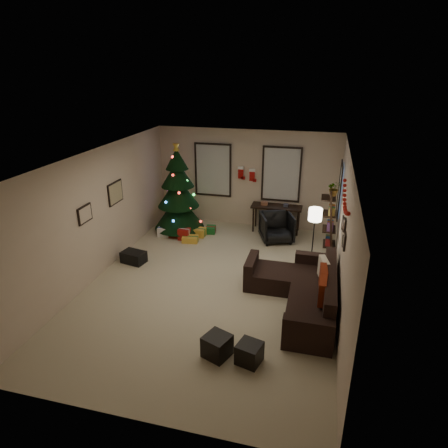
% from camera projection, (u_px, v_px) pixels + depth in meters
% --- Properties ---
extents(floor, '(7.00, 7.00, 0.00)m').
position_uv_depth(floor, '(212.00, 285.00, 8.25)').
color(floor, '#BFB290').
rests_on(floor, ground).
extents(ceiling, '(7.00, 7.00, 0.00)m').
position_uv_depth(ceiling, '(211.00, 157.00, 7.24)').
color(ceiling, white).
rests_on(ceiling, floor).
extents(wall_back, '(5.00, 0.00, 5.00)m').
position_uv_depth(wall_back, '(247.00, 179.00, 10.89)').
color(wall_back, beige).
rests_on(wall_back, floor).
extents(wall_front, '(5.00, 0.00, 5.00)m').
position_uv_depth(wall_front, '(129.00, 335.00, 4.60)').
color(wall_front, beige).
rests_on(wall_front, floor).
extents(wall_left, '(0.00, 7.00, 7.00)m').
position_uv_depth(wall_left, '(98.00, 214.00, 8.32)').
color(wall_left, beige).
rests_on(wall_left, floor).
extents(wall_right, '(0.00, 7.00, 7.00)m').
position_uv_depth(wall_right, '(344.00, 238.00, 7.17)').
color(wall_right, beige).
rests_on(wall_right, floor).
extents(window_back_left, '(1.05, 0.06, 1.50)m').
position_uv_depth(window_back_left, '(213.00, 170.00, 11.01)').
color(window_back_left, '#728CB2').
rests_on(window_back_left, wall_back).
extents(window_back_right, '(1.05, 0.06, 1.50)m').
position_uv_depth(window_back_right, '(281.00, 174.00, 10.57)').
color(window_back_right, '#728CB2').
rests_on(window_back_right, wall_back).
extents(window_right_wall, '(0.06, 0.90, 1.30)m').
position_uv_depth(window_right_wall, '(340.00, 190.00, 9.41)').
color(window_right_wall, '#728CB2').
rests_on(window_right_wall, wall_right).
extents(christmas_tree, '(1.34, 1.34, 2.50)m').
position_uv_depth(christmas_tree, '(178.00, 195.00, 10.54)').
color(christmas_tree, black).
rests_on(christmas_tree, floor).
extents(presents, '(1.50, 1.00, 0.30)m').
position_uv_depth(presents, '(185.00, 232.00, 10.56)').
color(presents, gold).
rests_on(presents, floor).
extents(sofa, '(1.76, 2.56, 0.84)m').
position_uv_depth(sofa, '(303.00, 291.00, 7.51)').
color(sofa, black).
rests_on(sofa, floor).
extents(pillow_red_a, '(0.14, 0.44, 0.43)m').
position_uv_depth(pillow_red_a, '(323.00, 291.00, 6.84)').
color(pillow_red_a, maroon).
rests_on(pillow_red_a, sofa).
extents(pillow_red_b, '(0.15, 0.45, 0.44)m').
position_uv_depth(pillow_red_b, '(323.00, 279.00, 7.22)').
color(pillow_red_b, maroon).
rests_on(pillow_red_b, sofa).
extents(pillow_cream, '(0.22, 0.44, 0.42)m').
position_uv_depth(pillow_cream, '(324.00, 269.00, 7.58)').
color(pillow_cream, beige).
rests_on(pillow_cream, sofa).
extents(ottoman_near, '(0.50, 0.50, 0.36)m').
position_uv_depth(ottoman_near, '(217.00, 346.00, 6.19)').
color(ottoman_near, black).
rests_on(ottoman_near, floor).
extents(ottoman_far, '(0.43, 0.43, 0.33)m').
position_uv_depth(ottoman_far, '(249.00, 353.00, 6.06)').
color(ottoman_far, black).
rests_on(ottoman_far, floor).
extents(desk, '(1.36, 0.48, 0.73)m').
position_uv_depth(desk, '(277.00, 209.00, 10.69)').
color(desk, black).
rests_on(desk, floor).
extents(desk_chair, '(0.92, 0.90, 0.75)m').
position_uv_depth(desk_chair, '(277.00, 227.00, 10.19)').
color(desk_chair, black).
rests_on(desk_chair, floor).
extents(bookshelf, '(0.30, 0.50, 1.71)m').
position_uv_depth(bookshelf, '(330.00, 225.00, 9.17)').
color(bookshelf, black).
rests_on(bookshelf, floor).
extents(potted_plant, '(0.47, 0.44, 0.44)m').
position_uv_depth(potted_plant, '(334.00, 186.00, 8.72)').
color(potted_plant, '#4C4C4C').
rests_on(potted_plant, bookshelf).
extents(floor_lamp, '(0.29, 0.29, 1.39)m').
position_uv_depth(floor_lamp, '(315.00, 218.00, 8.61)').
color(floor_lamp, black).
rests_on(floor_lamp, floor).
extents(art_map, '(0.04, 0.60, 0.50)m').
position_uv_depth(art_map, '(115.00, 193.00, 8.91)').
color(art_map, black).
rests_on(art_map, wall_left).
extents(art_abstract, '(0.04, 0.45, 0.35)m').
position_uv_depth(art_abstract, '(85.00, 214.00, 7.83)').
color(art_abstract, black).
rests_on(art_abstract, wall_left).
extents(gallery, '(0.03, 1.25, 0.54)m').
position_uv_depth(gallery, '(344.00, 228.00, 7.03)').
color(gallery, black).
rests_on(gallery, wall_right).
extents(garland, '(0.08, 1.90, 0.30)m').
position_uv_depth(garland, '(346.00, 200.00, 6.83)').
color(garland, '#A5140C').
rests_on(garland, wall_right).
extents(stocking_left, '(0.20, 0.05, 0.36)m').
position_uv_depth(stocking_left, '(241.00, 172.00, 10.77)').
color(stocking_left, '#990F0C').
rests_on(stocking_left, wall_back).
extents(stocking_right, '(0.20, 0.05, 0.36)m').
position_uv_depth(stocking_right, '(252.00, 175.00, 10.64)').
color(stocking_right, '#990F0C').
rests_on(stocking_right, wall_back).
extents(storage_bin, '(0.59, 0.45, 0.27)m').
position_uv_depth(storage_bin, '(134.00, 257.00, 9.15)').
color(storage_bin, black).
rests_on(storage_bin, floor).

